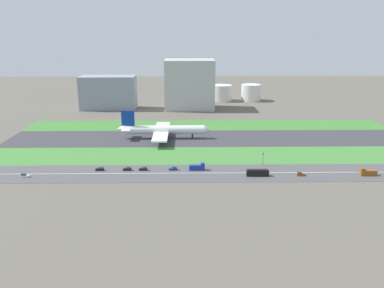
{
  "coord_description": "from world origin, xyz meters",
  "views": [
    {
      "loc": [
        -16.43,
        -280.2,
        73.64
      ],
      "look_at": [
        -12.51,
        -36.5,
        6.0
      ],
      "focal_mm": 38.64,
      "sensor_mm": 36.0,
      "label": 1
    }
  ],
  "objects_px": {
    "terminal_building": "(108,93)",
    "car_4": "(25,176)",
    "hangar_building": "(190,84)",
    "bus_0": "(258,173)",
    "truck_0": "(197,167)",
    "car_3": "(173,169)",
    "traffic_light": "(263,158)",
    "fuel_tank_centre": "(222,93)",
    "airliner": "(162,130)",
    "car_2": "(100,169)",
    "car_5": "(144,169)",
    "fuel_tank_east": "(251,93)",
    "truck_1": "(368,172)",
    "car_0": "(128,169)",
    "fuel_tank_west": "(189,94)",
    "car_1": "(300,174)"
  },
  "relations": [
    {
      "from": "terminal_building",
      "to": "car_4",
      "type": "bearing_deg",
      "value": -92.85
    },
    {
      "from": "hangar_building",
      "to": "bus_0",
      "type": "bearing_deg",
      "value": -80.14
    },
    {
      "from": "truck_0",
      "to": "car_3",
      "type": "height_order",
      "value": "truck_0"
    },
    {
      "from": "traffic_light",
      "to": "fuel_tank_centre",
      "type": "distance_m",
      "value": 219.09
    },
    {
      "from": "airliner",
      "to": "car_2",
      "type": "height_order",
      "value": "airliner"
    },
    {
      "from": "car_4",
      "to": "terminal_building",
      "type": "bearing_deg",
      "value": -92.85
    },
    {
      "from": "car_5",
      "to": "car_2",
      "type": "bearing_deg",
      "value": 180.0
    },
    {
      "from": "bus_0",
      "to": "terminal_building",
      "type": "height_order",
      "value": "terminal_building"
    },
    {
      "from": "car_2",
      "to": "fuel_tank_east",
      "type": "xyz_separation_m",
      "value": [
        116.47,
        227.0,
        7.75
      ]
    },
    {
      "from": "truck_1",
      "to": "car_0",
      "type": "height_order",
      "value": "truck_1"
    },
    {
      "from": "fuel_tank_west",
      "to": "fuel_tank_centre",
      "type": "bearing_deg",
      "value": 0.0
    },
    {
      "from": "terminal_building",
      "to": "fuel_tank_west",
      "type": "distance_m",
      "value": 90.1
    },
    {
      "from": "car_1",
      "to": "car_0",
      "type": "distance_m",
      "value": 91.9
    },
    {
      "from": "bus_0",
      "to": "car_4",
      "type": "xyz_separation_m",
      "value": [
        -120.52,
        0.0,
        -0.9
      ]
    },
    {
      "from": "airliner",
      "to": "bus_0",
      "type": "distance_m",
      "value": 94.92
    },
    {
      "from": "truck_1",
      "to": "terminal_building",
      "type": "xyz_separation_m",
      "value": [
        -168.81,
        192.0,
        14.02
      ]
    },
    {
      "from": "car_5",
      "to": "car_1",
      "type": "height_order",
      "value": "same"
    },
    {
      "from": "car_4",
      "to": "car_2",
      "type": "bearing_deg",
      "value": -164.79
    },
    {
      "from": "car_4",
      "to": "hangar_building",
      "type": "xyz_separation_m",
      "value": [
        87.15,
        192.0,
        22.36
      ]
    },
    {
      "from": "car_0",
      "to": "fuel_tank_west",
      "type": "height_order",
      "value": "fuel_tank_west"
    },
    {
      "from": "airliner",
      "to": "truck_1",
      "type": "height_order",
      "value": "airliner"
    },
    {
      "from": "car_3",
      "to": "car_2",
      "type": "bearing_deg",
      "value": 180.0
    },
    {
      "from": "car_1",
      "to": "car_0",
      "type": "relative_size",
      "value": 1.0
    },
    {
      "from": "car_0",
      "to": "traffic_light",
      "type": "xyz_separation_m",
      "value": [
        74.91,
        7.99,
        3.37
      ]
    },
    {
      "from": "car_3",
      "to": "fuel_tank_west",
      "type": "relative_size",
      "value": 0.17
    },
    {
      "from": "truck_0",
      "to": "car_2",
      "type": "xyz_separation_m",
      "value": [
        -52.71,
        0.0,
        -0.75
      ]
    },
    {
      "from": "truck_0",
      "to": "car_4",
      "type": "height_order",
      "value": "truck_0"
    },
    {
      "from": "bus_0",
      "to": "truck_1",
      "type": "xyz_separation_m",
      "value": [
        57.85,
        -0.0,
        -0.15
      ]
    },
    {
      "from": "truck_1",
      "to": "car_1",
      "type": "bearing_deg",
      "value": -0.0
    },
    {
      "from": "car_2",
      "to": "fuel_tank_east",
      "type": "relative_size",
      "value": 0.21
    },
    {
      "from": "car_5",
      "to": "car_3",
      "type": "bearing_deg",
      "value": 0.0
    },
    {
      "from": "traffic_light",
      "to": "hangar_building",
      "type": "xyz_separation_m",
      "value": [
        -39.4,
        174.01,
        18.99
      ]
    },
    {
      "from": "car_3",
      "to": "traffic_light",
      "type": "bearing_deg",
      "value": 9.07
    },
    {
      "from": "truck_1",
      "to": "terminal_building",
      "type": "relative_size",
      "value": 0.16
    },
    {
      "from": "truck_1",
      "to": "car_4",
      "type": "xyz_separation_m",
      "value": [
        -178.37,
        0.0,
        -0.75
      ]
    },
    {
      "from": "traffic_light",
      "to": "fuel_tank_centre",
      "type": "relative_size",
      "value": 0.33
    },
    {
      "from": "car_5",
      "to": "truck_1",
      "type": "distance_m",
      "value": 118.51
    },
    {
      "from": "car_2",
      "to": "traffic_light",
      "type": "xyz_separation_m",
      "value": [
        89.77,
        7.99,
        3.37
      ]
    },
    {
      "from": "car_2",
      "to": "terminal_building",
      "type": "bearing_deg",
      "value": 98.51
    },
    {
      "from": "car_4",
      "to": "traffic_light",
      "type": "height_order",
      "value": "traffic_light"
    },
    {
      "from": "bus_0",
      "to": "hangar_building",
      "type": "distance_m",
      "value": 196.06
    },
    {
      "from": "car_1",
      "to": "car_3",
      "type": "relative_size",
      "value": 1.0
    },
    {
      "from": "fuel_tank_centre",
      "to": "car_0",
      "type": "bearing_deg",
      "value": -107.2
    },
    {
      "from": "car_1",
      "to": "fuel_tank_east",
      "type": "height_order",
      "value": "fuel_tank_east"
    },
    {
      "from": "fuel_tank_west",
      "to": "truck_0",
      "type": "bearing_deg",
      "value": -89.42
    },
    {
      "from": "truck_1",
      "to": "fuel_tank_west",
      "type": "bearing_deg",
      "value": -68.95
    },
    {
      "from": "fuel_tank_east",
      "to": "truck_1",
      "type": "bearing_deg",
      "value": -83.95
    },
    {
      "from": "car_4",
      "to": "fuel_tank_east",
      "type": "relative_size",
      "value": 0.21
    },
    {
      "from": "truck_0",
      "to": "fuel_tank_centre",
      "type": "distance_m",
      "value": 229.4
    },
    {
      "from": "car_0",
      "to": "fuel_tank_east",
      "type": "height_order",
      "value": "fuel_tank_east"
    }
  ]
}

